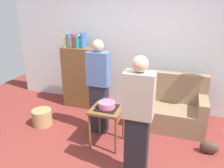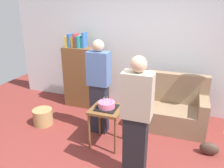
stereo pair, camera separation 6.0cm
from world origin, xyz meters
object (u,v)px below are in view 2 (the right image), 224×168
object	(u,v)px
person_blowing_candles	(99,87)
person_holding_cake	(136,120)
couch	(174,109)
birthday_cake	(107,105)
handbag	(209,149)
wicker_basket	(43,117)
bookshelf	(83,76)
side_table	(107,114)

from	to	relation	value
person_blowing_candles	person_holding_cake	xyz separation A→B (m)	(0.86, -0.88, 0.00)
couch	person_blowing_candles	xyz separation A→B (m)	(-1.23, -0.61, 0.49)
birthday_cake	handbag	distance (m)	1.69
birthday_cake	wicker_basket	size ratio (longest dim) A/B	0.89
person_holding_cake	handbag	bearing A→B (deg)	-111.01
bookshelf	handbag	size ratio (longest dim) A/B	5.75
bookshelf	wicker_basket	size ratio (longest dim) A/B	4.48
couch	handbag	size ratio (longest dim) A/B	3.93
side_table	birthday_cake	world-z (taller)	birthday_cake
couch	bookshelf	bearing A→B (deg)	172.05
side_table	wicker_basket	size ratio (longest dim) A/B	1.78
side_table	bookshelf	bearing A→B (deg)	129.73
birthday_cake	person_holding_cake	xyz separation A→B (m)	(0.60, -0.55, 0.14)
bookshelf	wicker_basket	xyz separation A→B (m)	(-0.35, -1.03, -0.54)
bookshelf	birthday_cake	distance (m)	1.57
wicker_basket	person_holding_cake	bearing A→B (deg)	-20.47
person_blowing_candles	handbag	xyz separation A→B (m)	(1.82, -0.07, -0.73)
side_table	wicker_basket	xyz separation A→B (m)	(-1.36, 0.18, -0.39)
couch	handbag	bearing A→B (deg)	-48.77
couch	wicker_basket	distance (m)	2.45
person_blowing_candles	handbag	bearing A→B (deg)	20.12
person_blowing_candles	person_holding_cake	bearing A→B (deg)	-23.50
bookshelf	person_blowing_candles	xyz separation A→B (m)	(0.74, -0.88, 0.14)
person_holding_cake	handbag	distance (m)	1.45
side_table	person_blowing_candles	size ratio (longest dim) A/B	0.39
wicker_basket	bookshelf	bearing A→B (deg)	71.09
couch	person_blowing_candles	world-z (taller)	person_blowing_candles
person_holding_cake	wicker_basket	world-z (taller)	person_holding_cake
birthday_cake	wicker_basket	distance (m)	1.47
side_table	person_blowing_candles	bearing A→B (deg)	128.55
bookshelf	person_holding_cake	bearing A→B (deg)	-47.71
bookshelf	couch	bearing A→B (deg)	-7.95
person_blowing_candles	person_holding_cake	size ratio (longest dim) A/B	1.00
bookshelf	person_blowing_candles	distance (m)	1.16
birthday_cake	handbag	world-z (taller)	birthday_cake
couch	wicker_basket	size ratio (longest dim) A/B	3.06
couch	person_blowing_candles	distance (m)	1.45
person_blowing_candles	handbag	world-z (taller)	person_blowing_candles
bookshelf	handbag	world-z (taller)	bookshelf
couch	birthday_cake	size ratio (longest dim) A/B	3.44
bookshelf	side_table	xyz separation A→B (m)	(1.00, -1.21, -0.15)
bookshelf	wicker_basket	bearing A→B (deg)	-108.91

